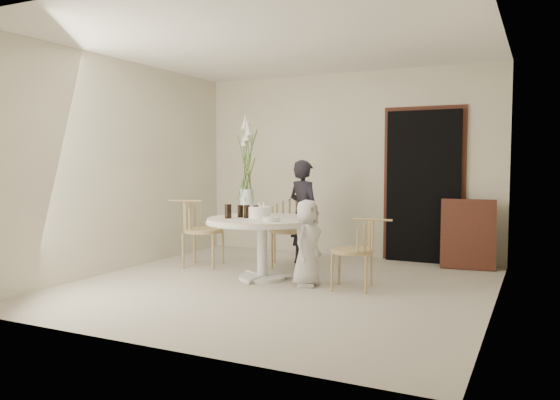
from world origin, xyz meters
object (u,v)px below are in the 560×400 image
at_px(chair_far, 289,222).
at_px(birthday_cake, 259,212).
at_px(flower_vase, 247,167).
at_px(chair_right, 362,243).
at_px(chair_left, 194,223).
at_px(girl, 304,212).
at_px(table, 262,228).
at_px(boy, 307,243).

xyz_separation_m(chair_far, birthday_cake, (0.05, -0.96, 0.22)).
distance_m(birthday_cake, flower_vase, 0.73).
distance_m(chair_far, flower_vase, 1.02).
bearing_deg(chair_right, birthday_cake, -99.73).
height_order(chair_left, girl, girl).
bearing_deg(chair_right, flower_vase, -110.95).
height_order(chair_far, birthday_cake, birthday_cake).
bearing_deg(girl, table, 110.04).
relative_size(boy, birthday_cake, 3.57).
bearing_deg(birthday_cake, chair_far, 92.86).
height_order(boy, flower_vase, flower_vase).
height_order(chair_far, boy, boy).
relative_size(chair_right, flower_vase, 0.62).
relative_size(chair_far, flower_vase, 0.71).
distance_m(boy, birthday_cake, 0.75).
bearing_deg(chair_right, boy, -91.09).
relative_size(table, boy, 1.37).
height_order(table, flower_vase, flower_vase).
bearing_deg(flower_vase, chair_right, -13.62).
height_order(chair_far, chair_right, chair_far).
bearing_deg(birthday_cake, table, -22.46).
distance_m(chair_far, chair_left, 1.28).
xyz_separation_m(boy, birthday_cake, (-0.67, 0.12, 0.31)).
bearing_deg(girl, boy, 138.66).
relative_size(girl, birthday_cake, 5.21).
bearing_deg(chair_far, chair_right, -58.54).
xyz_separation_m(chair_right, flower_vase, (-1.65, 0.40, 0.82)).
height_order(table, chair_left, chair_left).
height_order(girl, boy, girl).
bearing_deg(boy, birthday_cake, 80.86).
bearing_deg(chair_far, girl, 9.31).
distance_m(chair_left, flower_vase, 1.09).
distance_m(boy, flower_vase, 1.41).
bearing_deg(boy, girl, 25.97).
height_order(chair_left, birthday_cake, birthday_cake).
bearing_deg(boy, chair_left, 78.05).
bearing_deg(table, chair_right, -1.50).
xyz_separation_m(chair_far, girl, (0.17, 0.10, 0.13)).
distance_m(chair_far, chair_right, 1.68).
xyz_separation_m(chair_right, boy, (-0.63, -0.07, -0.03)).
relative_size(chair_left, flower_vase, 0.71).
height_order(chair_right, boy, boy).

